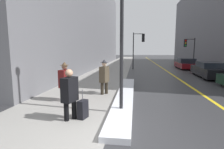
{
  "coord_description": "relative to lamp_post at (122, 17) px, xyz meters",
  "views": [
    {
      "loc": [
        0.67,
        -4.02,
        2.17
      ],
      "look_at": [
        -0.4,
        4.0,
        1.05
      ],
      "focal_mm": 28.0,
      "sensor_mm": 36.0,
      "label": 1
    }
  ],
  "objects": [
    {
      "name": "sidewalk_slab",
      "position": [
        -2.21,
        13.15,
        -3.26
      ],
      "size": [
        4.0,
        80.0,
        0.01
      ],
      "color": "gray",
      "rests_on": "ground"
    },
    {
      "name": "traffic_light_far",
      "position": [
        6.75,
        16.25,
        -0.64
      ],
      "size": [
        1.31,
        0.41,
        3.63
      ],
      "rotation": [
        0.0,
        0.0,
        3.27
      ],
      "color": "black",
      "rests_on": "ground"
    },
    {
      "name": "building_facade_left",
      "position": [
        -7.21,
        18.15,
        3.2
      ],
      "size": [
        6.0,
        36.0,
        12.92
      ],
      "color": "slate",
      "rests_on": "ground"
    },
    {
      "name": "pedestrian_in_fedora",
      "position": [
        -2.5,
        1.13,
        -2.34
      ],
      "size": [
        0.43,
        0.58,
        1.69
      ],
      "rotation": [
        0.0,
        0.0,
        -1.83
      ],
      "color": "#340C0C",
      "rests_on": "ground"
    },
    {
      "name": "lamp_post",
      "position": [
        0.0,
        0.0,
        0.0
      ],
      "size": [
        0.28,
        0.28,
        5.53
      ],
      "color": "black",
      "rests_on": "ground"
    },
    {
      "name": "snow_bank_curb",
      "position": [
        0.02,
        2.12,
        -3.18
      ],
      "size": [
        0.76,
        8.49,
        0.17
      ],
      "color": "silver",
      "rests_on": "ground"
    },
    {
      "name": "pedestrian_in_glasses",
      "position": [
        -1.52,
        -0.85,
        -2.37
      ],
      "size": [
        0.43,
        0.58,
        1.61
      ],
      "rotation": [
        0.0,
        0.0,
        -1.83
      ],
      "color": "black",
      "rests_on": "ground"
    },
    {
      "name": "ground_plane",
      "position": [
        -0.21,
        -1.85,
        -3.26
      ],
      "size": [
        160.0,
        160.0,
        0.0
      ],
      "primitive_type": "plane",
      "color": "#2D2D30"
    },
    {
      "name": "traffic_light_near",
      "position": [
        0.86,
        14.51,
        -0.24
      ],
      "size": [
        1.31,
        0.35,
        4.17
      ],
      "rotation": [
        0.0,
        0.0,
        0.07
      ],
      "color": "black",
      "rests_on": "ground"
    },
    {
      "name": "pedestrian_with_shoulder_bag",
      "position": [
        -1.04,
        2.51,
        -2.32
      ],
      "size": [
        0.44,
        0.77,
        1.74
      ],
      "rotation": [
        0.0,
        0.0,
        -1.83
      ],
      "color": "#2A241B",
      "rests_on": "ground"
    },
    {
      "name": "parked_car_black",
      "position": [
        6.52,
        9.18,
        -2.66
      ],
      "size": [
        2.22,
        4.99,
        1.25
      ],
      "rotation": [
        0.0,
        0.0,
        1.5
      ],
      "color": "black",
      "rests_on": "ground"
    },
    {
      "name": "road_centre_stripe",
      "position": [
        3.79,
        13.15,
        -3.26
      ],
      "size": [
        0.16,
        80.0,
        0.0
      ],
      "color": "gold",
      "rests_on": "ground"
    },
    {
      "name": "parked_car_maroon",
      "position": [
        6.45,
        15.98,
        -2.67
      ],
      "size": [
        1.96,
        4.68,
        1.24
      ],
      "rotation": [
        0.0,
        0.0,
        1.54
      ],
      "color": "#600F14",
      "rests_on": "ground"
    },
    {
      "name": "rolling_suitcase",
      "position": [
        -1.17,
        -0.68,
        -2.96
      ],
      "size": [
        0.31,
        0.4,
        0.95
      ],
      "rotation": [
        0.0,
        0.0,
        -1.83
      ],
      "color": "black",
      "rests_on": "ground"
    }
  ]
}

